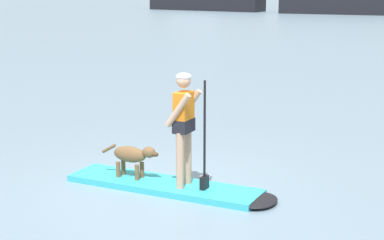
{
  "coord_description": "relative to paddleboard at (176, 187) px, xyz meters",
  "views": [
    {
      "loc": [
        4.63,
        -8.28,
        3.24
      ],
      "look_at": [
        0.0,
        1.0,
        0.9
      ],
      "focal_mm": 59.24,
      "sensor_mm": 36.0,
      "label": 1
    }
  ],
  "objects": [
    {
      "name": "dog",
      "position": [
        -0.79,
        -0.01,
        0.41
      ],
      "size": [
        1.05,
        0.23,
        0.55
      ],
      "color": "brown",
      "rests_on": "paddleboard"
    },
    {
      "name": "ground_plane",
      "position": [
        -0.23,
        -0.0,
        -0.05
      ],
      "size": [
        400.0,
        400.0,
        0.0
      ],
      "primitive_type": "plane",
      "color": "gray"
    },
    {
      "name": "person_paddler",
      "position": [
        0.15,
        0.0,
        1.07
      ],
      "size": [
        0.6,
        0.47,
        1.75
      ],
      "color": "tan",
      "rests_on": "paddleboard"
    },
    {
      "name": "paddleboard",
      "position": [
        0.0,
        0.0,
        0.0
      ],
      "size": [
        3.43,
        0.79,
        0.1
      ],
      "color": "#33B2BF",
      "rests_on": "ground_plane"
    }
  ]
}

